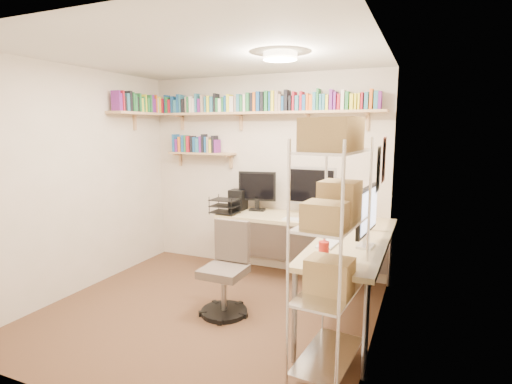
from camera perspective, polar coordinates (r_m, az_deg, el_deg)
ground at (r=4.22m, az=-7.22°, el=-16.72°), size 3.20×3.20×0.00m
room_shell at (r=3.81m, az=-7.61°, el=4.75°), size 3.24×3.04×2.52m
wall_shelves at (r=5.15m, az=-4.49°, el=11.24°), size 3.12×1.09×0.80m
corner_desk at (r=4.49m, az=6.43°, el=-4.43°), size 2.13×2.03×1.38m
office_chair at (r=4.07m, az=-4.27°, el=-11.74°), size 0.48×0.49×0.92m
wire_rack at (r=2.88m, az=10.94°, el=-2.08°), size 0.44×0.79×1.91m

